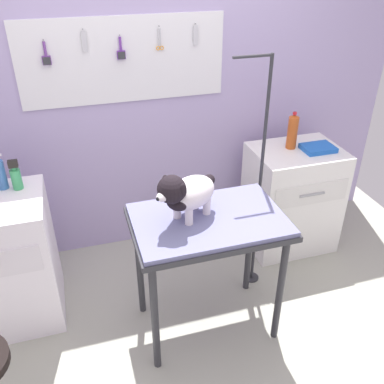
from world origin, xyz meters
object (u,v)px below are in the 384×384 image
object	(u,v)px
soda_bottle	(292,131)
grooming_table	(208,232)
dog	(186,193)
grooming_arm	(258,190)
cabinet_right	(291,198)
spray_bottle_short	(0,174)

from	to	relation	value
soda_bottle	grooming_table	bearing A→B (deg)	-141.62
dog	grooming_arm	bearing A→B (deg)	26.00
dog	cabinet_right	xyz separation A→B (m)	(1.07, 0.64, -0.60)
cabinet_right	spray_bottle_short	bearing A→B (deg)	-178.86
dog	spray_bottle_short	bearing A→B (deg)	149.68
dog	soda_bottle	size ratio (longest dim) A/B	1.47
soda_bottle	dog	bearing A→B (deg)	-146.26
grooming_arm	spray_bottle_short	size ratio (longest dim) A/B	7.26
spray_bottle_short	soda_bottle	size ratio (longest dim) A/B	0.81
grooming_arm	spray_bottle_short	distance (m)	1.65
grooming_table	spray_bottle_short	xyz separation A→B (m)	(-1.15, 0.62, 0.24)
cabinet_right	soda_bottle	distance (m)	0.57
grooming_arm	soda_bottle	world-z (taller)	grooming_arm
grooming_table	soda_bottle	xyz separation A→B (m)	(0.91, 0.72, 0.24)
spray_bottle_short	grooming_table	bearing A→B (deg)	-28.53
dog	soda_bottle	world-z (taller)	dog
grooming_arm	spray_bottle_short	xyz separation A→B (m)	(-1.61, 0.31, 0.21)
grooming_arm	soda_bottle	size ratio (longest dim) A/B	5.89
cabinet_right	spray_bottle_short	world-z (taller)	spray_bottle_short
spray_bottle_short	soda_bottle	world-z (taller)	soda_bottle
grooming_arm	cabinet_right	size ratio (longest dim) A/B	1.96
cabinet_right	grooming_table	bearing A→B (deg)	-144.91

